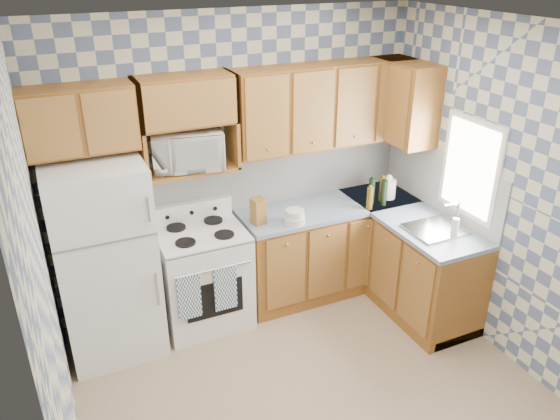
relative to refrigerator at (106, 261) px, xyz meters
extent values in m
plane|color=#8D755D|center=(1.27, -1.25, -0.84)|extent=(3.40, 3.40, 0.00)
cube|color=slate|center=(1.27, 0.35, 0.51)|extent=(3.40, 0.02, 2.70)
cube|color=slate|center=(2.97, -1.25, 0.51)|extent=(0.02, 3.20, 2.70)
cube|color=white|center=(1.68, 0.34, 0.36)|extent=(2.60, 0.02, 0.56)
cube|color=white|center=(2.96, -0.45, 0.36)|extent=(0.02, 1.60, 0.56)
cube|color=silver|center=(0.00, 0.00, 0.00)|extent=(0.75, 0.70, 1.68)
cube|color=silver|center=(0.80, 0.03, -0.39)|extent=(0.76, 0.65, 0.90)
cube|color=silver|center=(0.80, 0.03, 0.07)|extent=(0.76, 0.65, 0.02)
cube|color=silver|center=(0.80, 0.30, 0.16)|extent=(0.76, 0.08, 0.17)
cube|color=navy|center=(0.58, -0.32, -0.32)|extent=(0.20, 0.02, 0.42)
cube|color=navy|center=(0.90, -0.32, -0.32)|extent=(0.20, 0.02, 0.42)
cube|color=brown|center=(2.10, 0.05, -0.40)|extent=(1.75, 0.60, 0.88)
cube|color=brown|center=(2.67, -0.45, -0.40)|extent=(0.60, 1.60, 0.88)
cube|color=slate|center=(2.10, 0.05, 0.06)|extent=(1.77, 0.63, 0.04)
cube|color=slate|center=(2.67, -0.45, 0.06)|extent=(0.63, 1.60, 0.04)
cube|color=brown|center=(2.10, 0.19, 1.01)|extent=(1.75, 0.33, 0.74)
cube|color=brown|center=(-0.02, 0.19, 1.13)|extent=(0.82, 0.33, 0.50)
cube|color=brown|center=(2.81, 0.00, 1.01)|extent=(0.33, 0.70, 0.74)
cube|color=brown|center=(0.80, 0.19, 0.60)|extent=(0.80, 0.33, 0.03)
imported|color=silver|center=(0.79, 0.21, 0.77)|extent=(0.64, 0.49, 0.32)
cube|color=#B7B7BC|center=(2.67, -0.80, 0.09)|extent=(0.48, 0.40, 0.03)
cube|color=white|center=(2.96, -0.80, 0.61)|extent=(0.02, 0.66, 0.86)
cylinder|color=black|center=(2.46, -0.11, 0.21)|extent=(0.06, 0.06, 0.27)
cylinder|color=black|center=(2.56, -0.17, 0.20)|extent=(0.06, 0.06, 0.25)
cylinder|color=brown|center=(2.61, -0.07, 0.20)|extent=(0.06, 0.06, 0.23)
cylinder|color=brown|center=(2.39, -0.19, 0.19)|extent=(0.06, 0.06, 0.21)
cube|color=brown|center=(1.32, -0.04, 0.20)|extent=(0.13, 0.13, 0.24)
cylinder|color=silver|center=(2.69, -0.05, 0.17)|extent=(0.15, 0.15, 0.19)
cylinder|color=beige|center=(2.73, -0.96, 0.17)|extent=(0.06, 0.06, 0.17)
camera|label=1|loc=(-0.30, -4.05, 2.27)|focal=35.00mm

